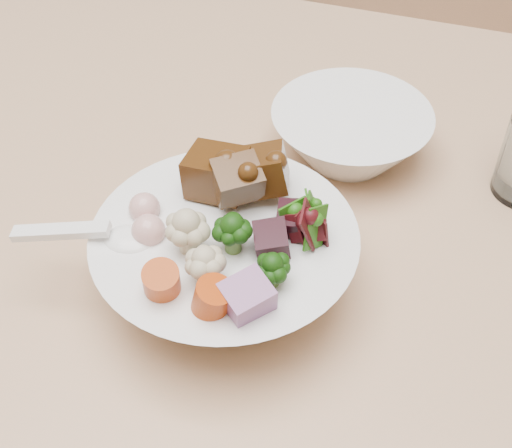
# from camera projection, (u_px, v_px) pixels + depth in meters

# --- Properties ---
(dining_table) EXTENTS (1.66, 1.11, 0.72)m
(dining_table) POSITION_uv_depth(u_px,v_px,m) (473.00, 351.00, 0.63)
(dining_table) COLOR tan
(dining_table) RESTS_ON ground
(chair_far) EXTENTS (0.45, 0.45, 0.94)m
(chair_far) POSITION_uv_depth(u_px,v_px,m) (431.00, 55.00, 1.20)
(chair_far) COLOR tan
(chair_far) RESTS_ON ground
(food_bowl) EXTENTS (0.21, 0.21, 0.11)m
(food_bowl) POSITION_uv_depth(u_px,v_px,m) (228.00, 256.00, 0.57)
(food_bowl) COLOR white
(food_bowl) RESTS_ON dining_table
(soup_spoon) EXTENTS (0.11, 0.04, 0.02)m
(soup_spoon) POSITION_uv_depth(u_px,v_px,m) (112.00, 238.00, 0.54)
(soup_spoon) COLOR white
(soup_spoon) RESTS_ON food_bowl
(side_bowl) EXTENTS (0.15, 0.15, 0.05)m
(side_bowl) POSITION_uv_depth(u_px,v_px,m) (350.00, 134.00, 0.69)
(side_bowl) COLOR white
(side_bowl) RESTS_ON dining_table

